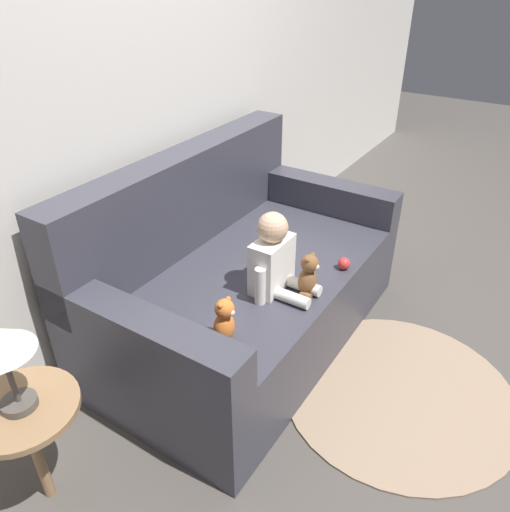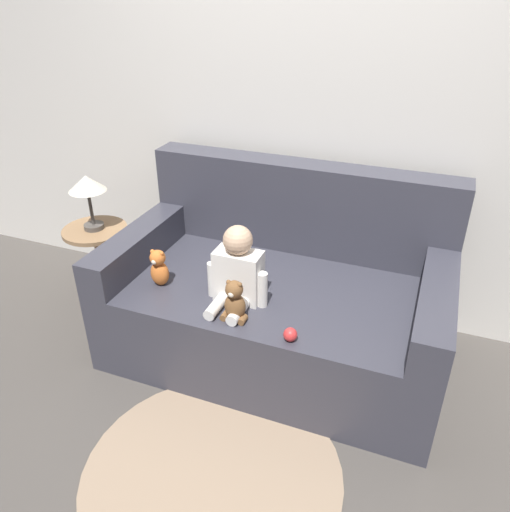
# 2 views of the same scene
# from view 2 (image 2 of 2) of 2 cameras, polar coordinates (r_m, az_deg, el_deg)

# --- Properties ---
(ground_plane) EXTENTS (12.00, 12.00, 0.00)m
(ground_plane) POSITION_cam_2_polar(r_m,az_deg,el_deg) (2.85, 2.27, -10.74)
(ground_plane) COLOR #4C4742
(wall_back) EXTENTS (8.00, 0.05, 2.60)m
(wall_back) POSITION_cam_2_polar(r_m,az_deg,el_deg) (2.79, 6.94, 18.05)
(wall_back) COLOR silver
(wall_back) RESTS_ON ground_plane
(couch) EXTENTS (1.72, 0.99, 0.97)m
(couch) POSITION_cam_2_polar(r_m,az_deg,el_deg) (2.71, 2.86, -4.65)
(couch) COLOR #383842
(couch) RESTS_ON ground_plane
(person_baby) EXTENTS (0.31, 0.30, 0.39)m
(person_baby) POSITION_cam_2_polar(r_m,az_deg,el_deg) (2.36, -2.04, -1.72)
(person_baby) COLOR white
(person_baby) RESTS_ON couch
(teddy_bear_brown) EXTENTS (0.12, 0.09, 0.21)m
(teddy_bear_brown) POSITION_cam_2_polar(r_m,az_deg,el_deg) (2.26, -2.34, -5.22)
(teddy_bear_brown) COLOR brown
(teddy_bear_brown) RESTS_ON couch
(plush_toy_side) EXTENTS (0.10, 0.09, 0.20)m
(plush_toy_side) POSITION_cam_2_polar(r_m,az_deg,el_deg) (2.55, -10.91, -1.34)
(plush_toy_side) COLOR orange
(plush_toy_side) RESTS_ON couch
(toy_ball) EXTENTS (0.06, 0.06, 0.06)m
(toy_ball) POSITION_cam_2_polar(r_m,az_deg,el_deg) (2.18, 4.06, -8.94)
(toy_ball) COLOR red
(toy_ball) RESTS_ON couch
(floor_rug) EXTENTS (1.10, 1.10, 0.01)m
(floor_rug) POSITION_cam_2_polar(r_m,az_deg,el_deg) (2.31, -4.89, -23.45)
(floor_rug) COLOR gray
(floor_rug) RESTS_ON ground_plane
(side_table) EXTENTS (0.39, 0.39, 0.83)m
(side_table) POSITION_cam_2_polar(r_m,az_deg,el_deg) (3.17, -18.19, 4.89)
(side_table) COLOR #93704C
(side_table) RESTS_ON ground_plane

